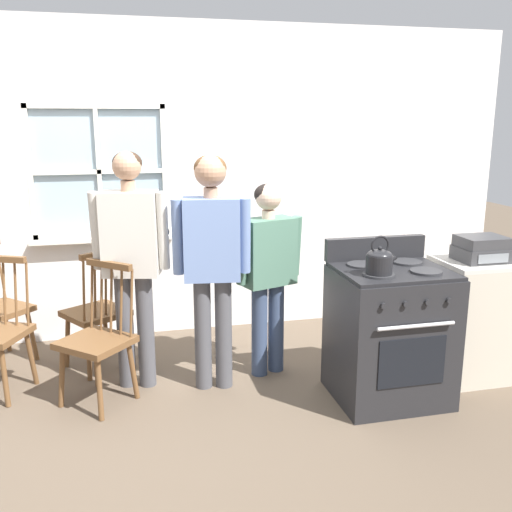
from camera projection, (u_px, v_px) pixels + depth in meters
The scene contains 12 objects.
ground_plane at pixel (185, 400), 3.94m from camera, with size 16.00×16.00×0.00m, color brown.
wall_back at pixel (166, 184), 4.95m from camera, with size 6.40×0.16×2.70m.
chair_by_window at pixel (98, 341), 3.83m from camera, with size 0.58×0.58×0.96m.
chair_center_cluster at pixel (97, 313), 4.37m from camera, with size 0.57×0.56×0.96m.
person_elderly_left at pixel (131, 249), 3.94m from camera, with size 0.54×0.29×1.69m.
person_teen_center at pixel (212, 249), 3.92m from camera, with size 0.55×0.26×1.67m.
person_adult_right at pixel (268, 263), 4.19m from camera, with size 0.55×0.32×1.45m.
stove at pixel (389, 333), 3.90m from camera, with size 0.74×0.68×1.08m.
kettle at pixel (379, 260), 3.61m from camera, with size 0.21×0.17×0.25m.
potted_plant at pixel (124, 226), 4.87m from camera, with size 0.14×0.13×0.30m.
side_counter at pixel (473, 319), 4.23m from camera, with size 0.55×0.50×0.90m.
stereo at pixel (482, 249), 4.09m from camera, with size 0.34×0.29×0.18m.
Camera 1 is at (-0.36, -3.61, 1.90)m, focal length 40.00 mm.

